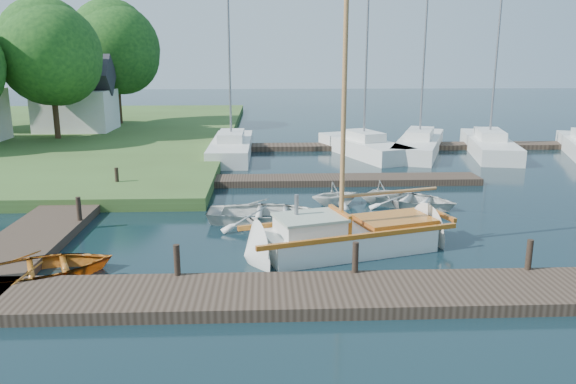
{
  "coord_description": "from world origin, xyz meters",
  "views": [
    {
      "loc": [
        -0.78,
        -18.34,
        5.69
      ],
      "look_at": [
        0.0,
        0.0,
        1.2
      ],
      "focal_mm": 35.0,
      "sensor_mm": 36.0,
      "label": 1
    }
  ],
  "objects_px": {
    "mooring_post_4": "(79,209)",
    "mooring_post_5": "(117,177)",
    "mooring_post_2": "(355,257)",
    "house_c": "(76,101)",
    "tender_c": "(411,197)",
    "marina_boat_2": "(364,145)",
    "tender_a": "(266,210)",
    "mooring_post_3": "(529,255)",
    "marina_boat_3": "(419,143)",
    "mooring_post_1": "(177,260)",
    "tender_d": "(382,191)",
    "dinghy": "(40,265)",
    "marina_boat_0": "(231,146)",
    "tree_3": "(50,53)",
    "tree_7": "(115,48)",
    "marina_boat_4": "(489,144)",
    "tender_b": "(336,192)",
    "sailboat": "(352,239)"
  },
  "relations": [
    {
      "from": "marina_boat_0",
      "to": "mooring_post_2",
      "type": "bearing_deg",
      "value": -167.2
    },
    {
      "from": "mooring_post_1",
      "to": "tender_b",
      "type": "distance_m",
      "value": 9.16
    },
    {
      "from": "sailboat",
      "to": "mooring_post_2",
      "type": "bearing_deg",
      "value": -114.28
    },
    {
      "from": "tree_7",
      "to": "mooring_post_4",
      "type": "bearing_deg",
      "value": -79.14
    },
    {
      "from": "tender_c",
      "to": "sailboat",
      "type": "bearing_deg",
      "value": -178.84
    },
    {
      "from": "sailboat",
      "to": "tree_7",
      "type": "height_order",
      "value": "tree_7"
    },
    {
      "from": "marina_boat_3",
      "to": "marina_boat_4",
      "type": "relative_size",
      "value": 1.0
    },
    {
      "from": "tender_c",
      "to": "marina_boat_2",
      "type": "distance_m",
      "value": 11.42
    },
    {
      "from": "mooring_post_5",
      "to": "tree_3",
      "type": "height_order",
      "value": "tree_3"
    },
    {
      "from": "mooring_post_3",
      "to": "tender_c",
      "type": "distance_m",
      "value": 7.45
    },
    {
      "from": "mooring_post_5",
      "to": "marina_boat_3",
      "type": "distance_m",
      "value": 18.17
    },
    {
      "from": "mooring_post_1",
      "to": "marina_boat_2",
      "type": "xyz_separation_m",
      "value": [
        8.0,
        18.77,
        -0.13
      ]
    },
    {
      "from": "mooring_post_5",
      "to": "marina_boat_3",
      "type": "bearing_deg",
      "value": 31.56
    },
    {
      "from": "marina_boat_4",
      "to": "mooring_post_3",
      "type": "bearing_deg",
      "value": 173.26
    },
    {
      "from": "tree_3",
      "to": "tree_7",
      "type": "height_order",
      "value": "tree_7"
    },
    {
      "from": "tender_a",
      "to": "marina_boat_2",
      "type": "xyz_separation_m",
      "value": [
        5.74,
        13.26,
        0.15
      ]
    },
    {
      "from": "tender_d",
      "to": "marina_boat_3",
      "type": "bearing_deg",
      "value": -40.97
    },
    {
      "from": "mooring_post_2",
      "to": "mooring_post_3",
      "type": "bearing_deg",
      "value": 0.0
    },
    {
      "from": "tender_d",
      "to": "tree_3",
      "type": "relative_size",
      "value": 0.22
    },
    {
      "from": "mooring_post_2",
      "to": "sailboat",
      "type": "distance_m",
      "value": 2.55
    },
    {
      "from": "sailboat",
      "to": "tender_a",
      "type": "height_order",
      "value": "sailboat"
    },
    {
      "from": "tree_7",
      "to": "mooring_post_2",
      "type": "bearing_deg",
      "value": -66.5
    },
    {
      "from": "dinghy",
      "to": "house_c",
      "type": "xyz_separation_m",
      "value": [
        -7.35,
        26.38,
        2.2
      ]
    },
    {
      "from": "tender_a",
      "to": "tender_c",
      "type": "distance_m",
      "value": 5.87
    },
    {
      "from": "mooring_post_2",
      "to": "house_c",
      "type": "height_order",
      "value": "house_c"
    },
    {
      "from": "dinghy",
      "to": "mooring_post_5",
      "type": "bearing_deg",
      "value": -21.92
    },
    {
      "from": "mooring_post_2",
      "to": "marina_boat_4",
      "type": "distance_m",
      "value": 22.07
    },
    {
      "from": "dinghy",
      "to": "tender_c",
      "type": "xyz_separation_m",
      "value": [
        11.47,
        6.73,
        -0.02
      ]
    },
    {
      "from": "marina_boat_0",
      "to": "tree_3",
      "type": "bearing_deg",
      "value": 70.41
    },
    {
      "from": "tender_b",
      "to": "marina_boat_0",
      "type": "bearing_deg",
      "value": 5.09
    },
    {
      "from": "mooring_post_4",
      "to": "mooring_post_5",
      "type": "relative_size",
      "value": 1.0
    },
    {
      "from": "mooring_post_1",
      "to": "marina_boat_4",
      "type": "xyz_separation_m",
      "value": [
        15.55,
        19.1,
        -0.14
      ]
    },
    {
      "from": "mooring_post_2",
      "to": "marina_boat_0",
      "type": "relative_size",
      "value": 0.08
    },
    {
      "from": "tender_c",
      "to": "house_c",
      "type": "bearing_deg",
      "value": 76.81
    },
    {
      "from": "mooring_post_2",
      "to": "tree_3",
      "type": "bearing_deg",
      "value": 123.92
    },
    {
      "from": "mooring_post_2",
      "to": "tender_d",
      "type": "relative_size",
      "value": 0.41
    },
    {
      "from": "tender_b",
      "to": "tree_3",
      "type": "xyz_separation_m",
      "value": [
        -15.96,
        15.36,
        5.3
      ]
    },
    {
      "from": "tender_c",
      "to": "tree_3",
      "type": "xyz_separation_m",
      "value": [
        -18.82,
        15.7,
        5.45
      ]
    },
    {
      "from": "tree_3",
      "to": "tree_7",
      "type": "bearing_deg",
      "value": 75.96
    },
    {
      "from": "mooring_post_2",
      "to": "dinghy",
      "type": "bearing_deg",
      "value": 175.62
    },
    {
      "from": "mooring_post_3",
      "to": "mooring_post_1",
      "type": "bearing_deg",
      "value": 180.0
    },
    {
      "from": "dinghy",
      "to": "marina_boat_3",
      "type": "bearing_deg",
      "value": -62.76
    },
    {
      "from": "tree_7",
      "to": "tree_3",
      "type": "bearing_deg",
      "value": -104.04
    },
    {
      "from": "mooring_post_4",
      "to": "dinghy",
      "type": "distance_m",
      "value": 4.4
    },
    {
      "from": "tender_c",
      "to": "tree_3",
      "type": "relative_size",
      "value": 0.4
    },
    {
      "from": "tender_a",
      "to": "mooring_post_2",
      "type": "bearing_deg",
      "value": -154.56
    },
    {
      "from": "tender_a",
      "to": "tree_7",
      "type": "relative_size",
      "value": 0.43
    },
    {
      "from": "sailboat",
      "to": "marina_boat_4",
      "type": "relative_size",
      "value": 0.91
    },
    {
      "from": "dinghy",
      "to": "tender_a",
      "type": "xyz_separation_m",
      "value": [
        5.9,
        4.89,
        0.04
      ]
    },
    {
      "from": "mooring_post_3",
      "to": "marina_boat_3",
      "type": "distance_m",
      "value": 19.67
    }
  ]
}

